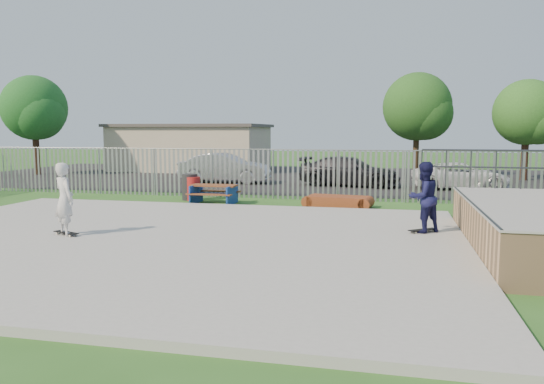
% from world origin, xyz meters
% --- Properties ---
extents(ground, '(120.00, 120.00, 0.00)m').
position_xyz_m(ground, '(0.00, 0.00, 0.00)').
color(ground, '#2C5C1F').
rests_on(ground, ground).
extents(concrete_slab, '(15.00, 12.00, 0.15)m').
position_xyz_m(concrete_slab, '(0.00, 0.00, 0.07)').
color(concrete_slab, '#9F9F9A').
rests_on(concrete_slab, ground).
extents(fence, '(26.04, 16.02, 2.00)m').
position_xyz_m(fence, '(1.00, 4.59, 1.00)').
color(fence, gray).
rests_on(fence, ground).
extents(picnic_table, '(1.73, 1.43, 0.73)m').
position_xyz_m(picnic_table, '(-0.84, 7.02, 0.37)').
color(picnic_table, brown).
rests_on(picnic_table, ground).
extents(funbox, '(2.18, 1.31, 0.41)m').
position_xyz_m(funbox, '(3.82, 7.09, 0.21)').
color(funbox, brown).
rests_on(funbox, ground).
extents(trash_bin_red, '(0.56, 0.56, 0.94)m').
position_xyz_m(trash_bin_red, '(-1.98, 7.79, 0.47)').
color(trash_bin_red, '#AE1C1A').
rests_on(trash_bin_red, ground).
extents(trash_bin_grey, '(0.62, 0.62, 1.04)m').
position_xyz_m(trash_bin_grey, '(-2.15, 7.88, 0.52)').
color(trash_bin_grey, black).
rests_on(trash_bin_grey, ground).
extents(parking_lot, '(40.00, 18.00, 0.02)m').
position_xyz_m(parking_lot, '(0.00, 19.00, 0.01)').
color(parking_lot, black).
rests_on(parking_lot, ground).
extents(car_silver, '(4.83, 1.92, 1.56)m').
position_xyz_m(car_silver, '(-2.90, 14.71, 0.80)').
color(car_silver, '#AEAEB3').
rests_on(car_silver, parking_lot).
extents(car_dark, '(5.24, 2.81, 1.45)m').
position_xyz_m(car_dark, '(3.63, 14.57, 0.74)').
color(car_dark, black).
rests_on(car_dark, parking_lot).
extents(car_white, '(4.65, 2.47, 1.24)m').
position_xyz_m(car_white, '(8.86, 14.31, 0.64)').
color(car_white, white).
rests_on(car_white, parking_lot).
extents(building, '(10.40, 6.40, 3.20)m').
position_xyz_m(building, '(-8.00, 23.00, 1.61)').
color(building, beige).
rests_on(building, ground).
extents(tree_left, '(4.00, 4.00, 6.17)m').
position_xyz_m(tree_left, '(-16.12, 17.32, 4.15)').
color(tree_left, '#42291A').
rests_on(tree_left, ground).
extents(tree_mid, '(3.98, 3.98, 6.15)m').
position_xyz_m(tree_mid, '(7.05, 20.67, 4.14)').
color(tree_mid, '#3F2E19').
rests_on(tree_mid, ground).
extents(tree_right, '(3.61, 3.61, 5.56)m').
position_xyz_m(tree_right, '(12.85, 19.91, 3.74)').
color(tree_right, '#41281A').
rests_on(tree_right, ground).
extents(skateboard_a, '(0.75, 0.65, 0.08)m').
position_xyz_m(skateboard_a, '(6.50, 2.07, 0.19)').
color(skateboard_a, black).
rests_on(skateboard_a, concrete_slab).
extents(skateboard_b, '(0.82, 0.49, 0.08)m').
position_xyz_m(skateboard_b, '(-2.23, -0.28, 0.19)').
color(skateboard_b, black).
rests_on(skateboard_b, concrete_slab).
extents(skater_navy, '(1.12, 1.09, 1.82)m').
position_xyz_m(skater_navy, '(6.50, 2.07, 1.06)').
color(skater_navy, '#14153F').
rests_on(skater_navy, concrete_slab).
extents(skater_white, '(0.79, 0.72, 1.82)m').
position_xyz_m(skater_white, '(-2.23, -0.28, 1.06)').
color(skater_white, silver).
rests_on(skater_white, concrete_slab).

